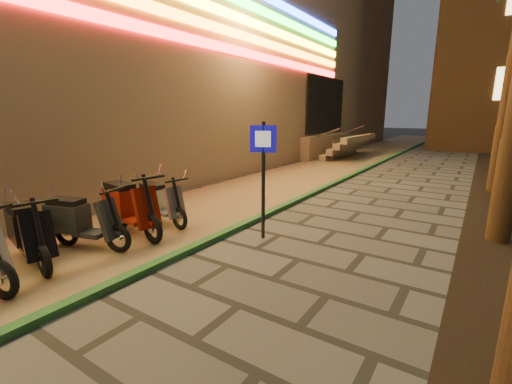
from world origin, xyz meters
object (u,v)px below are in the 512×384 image
Objects in this scene: scooter_6 at (28,232)px; scooter_8 at (128,206)px; pedestrian_sign at (263,165)px; scooter_9 at (159,202)px; scooter_7 at (80,221)px.

scooter_6 is 1.76m from scooter_8.
pedestrian_sign reaches higher than scooter_9.
scooter_8 is at bearing -79.92° from scooter_9.
scooter_6 reaches higher than scooter_7.
scooter_7 is (0.11, 0.78, -0.01)m from scooter_6.
pedestrian_sign reaches higher than scooter_7.
scooter_9 is (0.13, 2.56, -0.04)m from scooter_6.
scooter_9 is at bearing 100.25° from scooter_8.
pedestrian_sign is at bearing 18.41° from scooter_9.
scooter_6 is at bearing -84.80° from scooter_9.
scooter_8 is (0.05, 0.97, 0.06)m from scooter_7.
pedestrian_sign is at bearing 35.73° from scooter_8.
scooter_7 is at bearing -82.59° from scooter_9.
scooter_9 is at bearing 72.45° from scooter_7.
scooter_6 is 0.79m from scooter_7.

